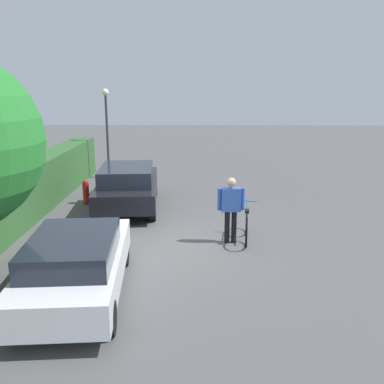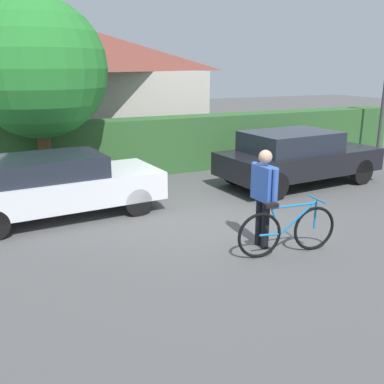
{
  "view_description": "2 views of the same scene",
  "coord_description": "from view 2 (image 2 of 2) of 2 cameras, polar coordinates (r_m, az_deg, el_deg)",
  "views": [
    {
      "loc": [
        -10.25,
        -0.55,
        3.91
      ],
      "look_at": [
        -0.11,
        -0.37,
        1.32
      ],
      "focal_mm": 40.68,
      "sensor_mm": 36.0,
      "label": 1
    },
    {
      "loc": [
        -3.95,
        -7.09,
        2.94
      ],
      "look_at": [
        -0.74,
        -0.07,
        0.71
      ],
      "focal_mm": 40.92,
      "sensor_mm": 36.0,
      "label": 2
    }
  ],
  "objects": [
    {
      "name": "parked_car_far",
      "position": [
        11.41,
        13.48,
        4.54
      ],
      "size": [
        4.32,
        2.12,
        1.38
      ],
      "color": "black",
      "rests_on": "ground"
    },
    {
      "name": "hedge_row",
      "position": [
        12.45,
        -5.73,
        5.99
      ],
      "size": [
        17.2,
        0.9,
        1.55
      ],
      "primitive_type": "cube",
      "color": "#305D2D",
      "rests_on": "ground"
    },
    {
      "name": "fire_hydrant",
      "position": [
        12.9,
        11.08,
        4.5
      ],
      "size": [
        0.2,
        0.2,
        0.81
      ],
      "color": "red",
      "rests_on": "ground"
    },
    {
      "name": "person_rider",
      "position": [
        7.25,
        9.34,
        0.09
      ],
      "size": [
        0.22,
        0.67,
        1.66
      ],
      "color": "black",
      "rests_on": "ground"
    },
    {
      "name": "parked_car_near",
      "position": [
        9.14,
        -17.23,
        1.0
      ],
      "size": [
        4.12,
        1.99,
        1.26
      ],
      "color": "silver",
      "rests_on": "ground"
    },
    {
      "name": "tree_kerbside",
      "position": [
        10.89,
        -19.51,
        14.88
      ],
      "size": [
        3.17,
        3.17,
        4.47
      ],
      "color": "brown",
      "rests_on": "ground"
    },
    {
      "name": "house_distant",
      "position": [
        16.43,
        -14.46,
        12.98
      ],
      "size": [
        8.14,
        5.43,
        4.28
      ],
      "color": "beige",
      "rests_on": "ground"
    },
    {
      "name": "ground_plane",
      "position": [
        8.63,
        4.28,
        -3.87
      ],
      "size": [
        60.0,
        60.0,
        0.0
      ],
      "primitive_type": "plane",
      "color": "#505050"
    },
    {
      "name": "bicycle",
      "position": [
        7.21,
        12.34,
        -4.89
      ],
      "size": [
        1.74,
        0.5,
        0.9
      ],
      "color": "black",
      "rests_on": "ground"
    }
  ]
}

